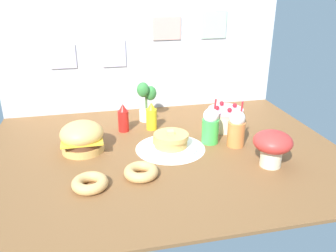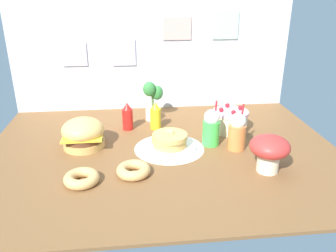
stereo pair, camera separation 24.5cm
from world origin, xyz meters
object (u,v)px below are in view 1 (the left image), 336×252
object	(u,v)px
pancake_stack	(170,142)
layer_cake	(225,118)
orange_float_cup	(236,129)
cream_soda_cup	(210,126)
mustard_bottle	(152,117)
donut_pink_glaze	(90,183)
donut_chocolate	(141,172)
potted_plant	(146,100)
mushroom_stool	(272,145)
ketchup_bottle	(123,119)
burger	(82,137)

from	to	relation	value
pancake_stack	layer_cake	xyz separation A→B (m)	(0.51, 0.27, 0.03)
orange_float_cup	cream_soda_cup	bearing A→B (deg)	151.41
mustard_bottle	donut_pink_glaze	distance (m)	0.92
donut_chocolate	potted_plant	xyz separation A→B (m)	(0.18, 0.92, 0.15)
pancake_stack	cream_soda_cup	distance (m)	0.32
mustard_bottle	cream_soda_cup	size ratio (longest dim) A/B	0.67
mushroom_stool	potted_plant	bearing A→B (deg)	124.06
donut_chocolate	orange_float_cup	bearing A→B (deg)	21.31
ketchup_bottle	mustard_bottle	size ratio (longest dim) A/B	1.00
potted_plant	mustard_bottle	bearing A→B (deg)	-87.26
pancake_stack	ketchup_bottle	bearing A→B (deg)	126.70
mustard_bottle	mushroom_stool	size ratio (longest dim) A/B	0.91
layer_cake	donut_pink_glaze	bearing A→B (deg)	-148.29
cream_soda_cup	donut_pink_glaze	xyz separation A→B (m)	(-0.87, -0.44, -0.10)
layer_cake	ketchup_bottle	xyz separation A→B (m)	(-0.80, 0.12, 0.02)
cream_soda_cup	donut_chocolate	distance (m)	0.68
cream_soda_cup	orange_float_cup	world-z (taller)	same
mustard_bottle	potted_plant	xyz separation A→B (m)	(-0.01, 0.20, 0.08)
orange_float_cup	donut_chocolate	bearing A→B (deg)	-158.69
layer_cake	mushroom_stool	world-z (taller)	mushroom_stool
donut_pink_glaze	donut_chocolate	distance (m)	0.31
orange_float_cup	donut_pink_glaze	bearing A→B (deg)	-161.43
donut_chocolate	ketchup_bottle	bearing A→B (deg)	92.51
potted_plant	donut_pink_glaze	bearing A→B (deg)	-116.28
cream_soda_cup	pancake_stack	bearing A→B (deg)	-172.81
donut_chocolate	mustard_bottle	bearing A→B (deg)	75.04
cream_soda_cup	donut_pink_glaze	size ratio (longest dim) A/B	1.61
burger	cream_soda_cup	world-z (taller)	cream_soda_cup
donut_chocolate	burger	bearing A→B (deg)	128.33
burger	ketchup_bottle	distance (m)	0.43
layer_cake	mustard_bottle	size ratio (longest dim) A/B	1.25
donut_pink_glaze	potted_plant	bearing A→B (deg)	63.72
donut_pink_glaze	mushroom_stool	distance (m)	1.14
cream_soda_cup	potted_plant	distance (m)	0.67
pancake_stack	layer_cake	bearing A→B (deg)	27.52
layer_cake	mustard_bottle	world-z (taller)	mustard_bottle
orange_float_cup	donut_chocolate	world-z (taller)	orange_float_cup
layer_cake	potted_plant	size ratio (longest dim) A/B	0.82
ketchup_bottle	donut_pink_glaze	distance (m)	0.84
pancake_stack	donut_pink_glaze	size ratio (longest dim) A/B	1.83
burger	donut_chocolate	size ratio (longest dim) A/B	1.43
burger	donut_chocolate	xyz separation A→B (m)	(0.34, -0.44, -0.07)
potted_plant	donut_chocolate	bearing A→B (deg)	-101.14
ketchup_bottle	donut_pink_glaze	bearing A→B (deg)	-109.05
ketchup_bottle	donut_pink_glaze	size ratio (longest dim) A/B	1.08
orange_float_cup	donut_chocolate	distance (m)	0.79
burger	cream_soda_cup	xyz separation A→B (m)	(0.91, -0.06, 0.03)
burger	donut_pink_glaze	distance (m)	0.50
layer_cake	donut_chocolate	world-z (taller)	layer_cake
ketchup_bottle	burger	bearing A→B (deg)	-137.33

